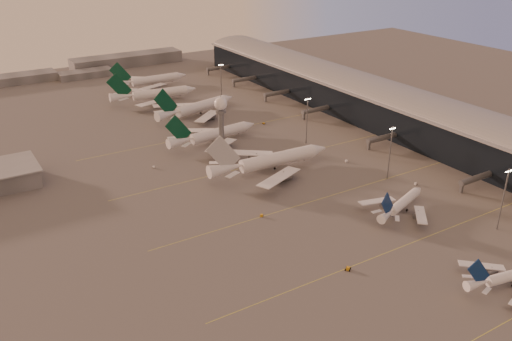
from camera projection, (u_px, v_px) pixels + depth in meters
ground at (384, 277)px, 176.69m from camera, size 700.00×700.00×0.00m
taxiway_markings at (343, 191)px, 234.51m from camera, size 180.00×185.25×0.02m
terminal at (388, 107)px, 309.50m from camera, size 57.00×362.00×23.04m
radar_tower at (221, 114)px, 263.57m from camera, size 6.40×6.40×31.10m
mast_a at (504, 197)px, 198.87m from camera, size 3.60×0.56×25.00m
mast_b at (390, 151)px, 240.09m from camera, size 3.60×0.56×25.00m
mast_c at (307, 118)px, 280.36m from camera, size 3.60×0.56×25.00m
mast_d at (221, 81)px, 349.21m from camera, size 3.60×0.56×25.00m
distant_horizon at (96, 66)px, 428.56m from camera, size 165.00×37.50×9.00m
narrowbody_near at (507, 278)px, 171.41m from camera, size 33.38×26.40×13.15m
narrowbody_mid at (401, 205)px, 215.96m from camera, size 35.46×27.80×14.42m
widebody_white at (271, 163)px, 252.03m from camera, size 63.80×51.05×22.43m
greentail_a at (214, 136)px, 285.30m from camera, size 54.70×43.99×19.88m
greentail_b at (197, 109)px, 326.52m from camera, size 58.69×46.83×21.72m
greentail_c at (155, 96)px, 353.40m from camera, size 58.42×46.96×21.24m
greentail_d at (151, 82)px, 385.95m from camera, size 56.33×45.53×20.47m
gsv_tug_mid at (348, 269)px, 179.82m from camera, size 4.17×4.55×1.12m
gsv_truck_b at (416, 182)px, 239.58m from camera, size 5.58×2.73×2.16m
gsv_truck_c at (262, 214)px, 213.20m from camera, size 5.49×4.66×2.17m
gsv_catering_b at (347, 158)px, 262.04m from camera, size 5.29×2.58×4.31m
gsv_tug_far at (268, 163)px, 260.93m from camera, size 3.45×4.41×1.10m
gsv_truck_d at (153, 166)px, 256.19m from camera, size 3.31×5.62×2.14m
gsv_tug_hangar at (264, 123)px, 313.47m from camera, size 3.18×2.07×0.87m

